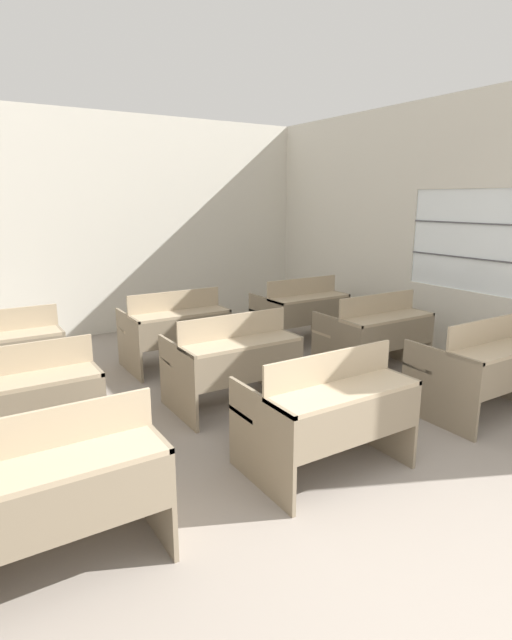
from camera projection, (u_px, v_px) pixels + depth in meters
The scene contains 11 objects.
wall_back at pixel (105, 226), 6.84m from camera, with size 6.18×0.06×3.00m.
wall_right_with_window at pixel (434, 230), 5.93m from camera, with size 0.06×6.07×3.00m.
bench_front_left at pixel (51, 485), 2.54m from camera, with size 1.08×0.77×0.87m.
bench_front_center at pixel (327, 409), 3.46m from camera, with size 1.08×0.77×0.87m.
bench_front_right at pixel (483, 365), 4.38m from camera, with size 1.08×0.77×0.87m.
bench_second_left at pixel (19, 400), 3.61m from camera, with size 1.08×0.77×0.87m.
bench_second_center at pixel (233, 359), 4.54m from camera, with size 1.08×0.77×0.87m.
bench_second_right at pixel (375, 332), 5.48m from camera, with size 1.08×0.77×0.87m.
bench_third_left at pixel (0, 353), 4.71m from camera, with size 1.08×0.77×0.87m.
bench_third_center at pixel (175, 328), 5.64m from camera, with size 1.08×0.77×0.87m.
bench_third_right at pixel (301, 310), 6.54m from camera, with size 1.08×0.77×0.87m.
Camera 1 is at (-1.92, -0.90, 1.87)m, focal length 28.00 mm.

